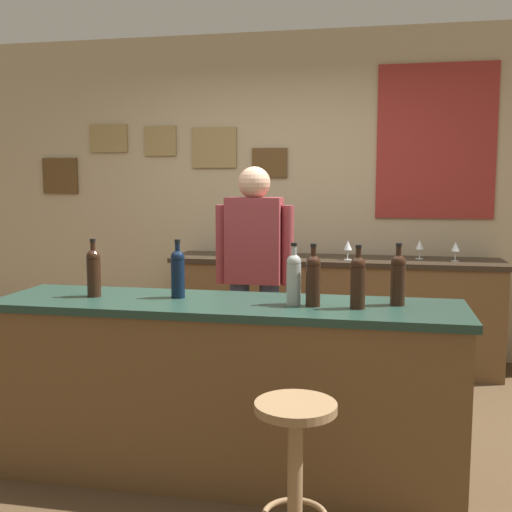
% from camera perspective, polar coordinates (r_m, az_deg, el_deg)
% --- Properties ---
extents(ground_plane, '(10.00, 10.00, 0.00)m').
position_cam_1_polar(ground_plane, '(3.77, -1.18, -16.88)').
color(ground_plane, '#4C3823').
extents(back_wall, '(6.00, 0.09, 2.80)m').
position_cam_1_polar(back_wall, '(5.45, 3.57, 5.78)').
color(back_wall, tan).
rests_on(back_wall, ground_plane).
extents(bar_counter, '(2.38, 0.60, 0.92)m').
position_cam_1_polar(bar_counter, '(3.24, -2.77, -12.21)').
color(bar_counter, brown).
rests_on(bar_counter, ground_plane).
extents(side_counter, '(2.67, 0.56, 0.90)m').
position_cam_1_polar(side_counter, '(5.14, 7.19, -5.15)').
color(side_counter, brown).
rests_on(side_counter, ground_plane).
extents(bartender, '(0.52, 0.21, 1.62)m').
position_cam_1_polar(bartender, '(4.05, -0.16, -1.40)').
color(bartender, '#384766').
rests_on(bartender, ground_plane).
extents(bar_stool, '(0.32, 0.32, 0.68)m').
position_cam_1_polar(bar_stool, '(2.51, 3.66, -18.10)').
color(bar_stool, olive).
rests_on(bar_stool, ground_plane).
extents(wine_bottle_a, '(0.07, 0.07, 0.31)m').
position_cam_1_polar(wine_bottle_a, '(3.34, -14.81, -1.35)').
color(wine_bottle_a, black).
rests_on(wine_bottle_a, bar_counter).
extents(wine_bottle_b, '(0.07, 0.07, 0.31)m').
position_cam_1_polar(wine_bottle_b, '(3.22, -7.26, -1.47)').
color(wine_bottle_b, black).
rests_on(wine_bottle_b, bar_counter).
extents(wine_bottle_c, '(0.07, 0.07, 0.31)m').
position_cam_1_polar(wine_bottle_c, '(3.03, 3.52, -1.97)').
color(wine_bottle_c, '#999E99').
rests_on(wine_bottle_c, bar_counter).
extents(wine_bottle_d, '(0.07, 0.07, 0.31)m').
position_cam_1_polar(wine_bottle_d, '(2.99, 5.32, -2.09)').
color(wine_bottle_d, black).
rests_on(wine_bottle_d, bar_counter).
extents(wine_bottle_e, '(0.07, 0.07, 0.31)m').
position_cam_1_polar(wine_bottle_e, '(2.97, 9.42, -2.24)').
color(wine_bottle_e, black).
rests_on(wine_bottle_e, bar_counter).
extents(wine_bottle_f, '(0.07, 0.07, 0.31)m').
position_cam_1_polar(wine_bottle_f, '(3.08, 13.02, -1.97)').
color(wine_bottle_f, black).
rests_on(wine_bottle_f, bar_counter).
extents(wine_glass_a, '(0.07, 0.07, 0.16)m').
position_cam_1_polar(wine_glass_a, '(4.95, 8.50, 0.91)').
color(wine_glass_a, silver).
rests_on(wine_glass_a, side_counter).
extents(wine_glass_b, '(0.07, 0.07, 0.16)m').
position_cam_1_polar(wine_glass_b, '(5.13, 14.93, 0.95)').
color(wine_glass_b, silver).
rests_on(wine_glass_b, side_counter).
extents(wine_glass_c, '(0.07, 0.07, 0.16)m').
position_cam_1_polar(wine_glass_c, '(5.07, 18.00, 0.78)').
color(wine_glass_c, silver).
rests_on(wine_glass_c, side_counter).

